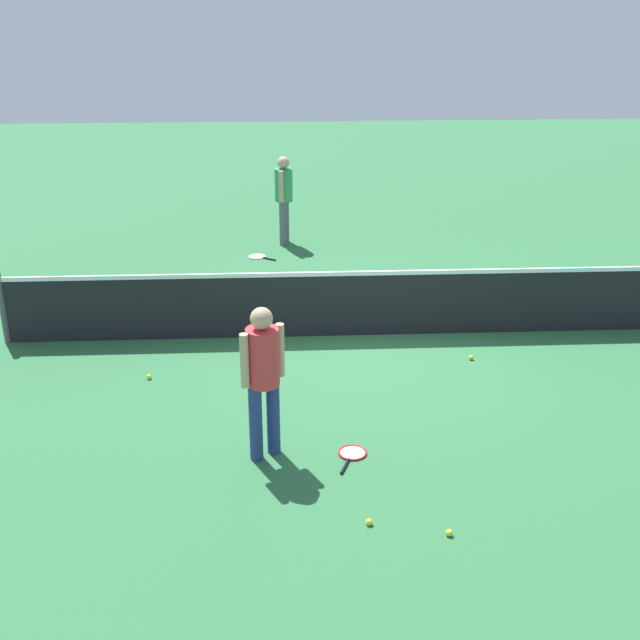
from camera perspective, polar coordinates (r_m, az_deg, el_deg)
ground_plane at (r=11.49m, az=2.91°, el=-1.07°), size 40.00×40.00×0.00m
court_net at (r=11.30m, az=2.96°, el=1.26°), size 10.09×0.09×1.07m
player_near_side at (r=8.17m, az=-4.10°, el=-3.62°), size 0.48×0.47×1.70m
player_far_side at (r=15.41m, az=-2.61°, el=9.09°), size 0.41×0.53×1.70m
tennis_racket_near_player at (r=8.64m, az=2.30°, el=-9.56°), size 0.41×0.61×0.03m
tennis_racket_far_player at (r=14.87m, az=-4.45°, el=4.54°), size 0.57×0.48×0.03m
tennis_ball_near_player at (r=7.60m, az=9.25°, el=-14.81°), size 0.07×0.07×0.07m
tennis_ball_by_net at (r=10.43m, az=-12.15°, el=-3.99°), size 0.07×0.07×0.07m
tennis_ball_baseline at (r=7.65m, az=3.55°, el=-14.24°), size 0.07×0.07×0.07m
tennis_ball_stray_left at (r=10.90m, az=10.77°, el=-2.66°), size 0.07×0.07×0.07m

